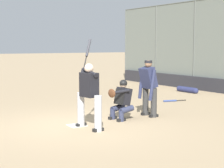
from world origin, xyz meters
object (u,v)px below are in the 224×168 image
Objects in this scene: umpire_home at (149,86)px; equipment_bag_dugout_side at (187,90)px; spare_bat_near_backstop at (172,101)px; catcher_behind_plate at (121,99)px; batter_at_plate at (89,93)px.

equipment_bag_dugout_side is at bearing -54.69° from umpire_home.
equipment_bag_dugout_side is at bearing -129.60° from spare_bat_near_backstop.
umpire_home is at bearing 124.81° from equipment_bag_dugout_side.
spare_bat_near_backstop is (1.75, -3.48, -0.55)m from catcher_behind_plate.
equipment_bag_dugout_side is at bearing -67.47° from batter_at_plate.
umpire_home is at bearing 50.94° from spare_bat_near_backstop.
umpire_home is 6.07m from equipment_bag_dugout_side.
spare_bat_near_backstop is at bearing 124.53° from equipment_bag_dugout_side.
spare_bat_near_backstop is at bearing -70.81° from batter_at_plate.
umpire_home reaches higher than equipment_bag_dugout_side.
batter_at_plate is at bearing 41.03° from spare_bat_near_backstop.
equipment_bag_dugout_side is (3.44, -4.94, -0.77)m from umpire_home.
umpire_home is at bearing -83.91° from batter_at_plate.
batter_at_plate is 8.26m from equipment_bag_dugout_side.
spare_bat_near_backstop is 0.70× the size of equipment_bag_dugout_side.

